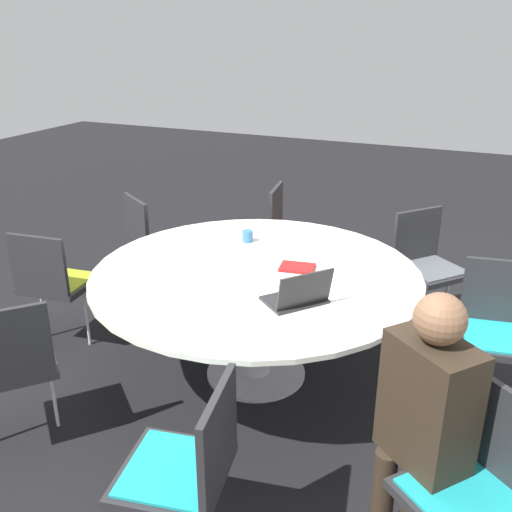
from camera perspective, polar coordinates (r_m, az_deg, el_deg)
ground_plane at (r=3.84m, az=0.00°, el=-11.66°), size 16.00×16.00×0.00m
conference_table at (r=3.52m, az=0.00°, el=-3.11°), size 2.01×2.01×0.74m
chair_0 at (r=2.47m, az=21.49°, el=-20.23°), size 0.60×0.61×0.88m
chair_1 at (r=3.60m, az=23.10°, el=-6.24°), size 0.49×0.50×0.88m
chair_2 at (r=4.38m, az=16.67°, el=-0.31°), size 0.61×0.60×0.88m
chair_3 at (r=4.87m, az=3.45°, el=2.89°), size 0.50×0.48×0.88m
chair_4 at (r=4.71m, az=-10.27°, el=1.88°), size 0.59×0.60×0.88m
chair_5 at (r=4.13m, az=-19.64°, el=-2.06°), size 0.47×0.48×0.88m
chair_6 at (r=3.25m, az=-23.35°, el=-9.48°), size 0.61×0.61×0.88m
chair_7 at (r=2.41m, az=-6.78°, el=-19.77°), size 0.51×0.49×0.88m
person_0 at (r=2.42m, az=16.50°, el=-14.62°), size 0.40×0.42×1.23m
laptop at (r=3.06m, az=4.29°, el=-3.96°), size 0.40×0.39×0.21m
spiral_notebook at (r=3.51m, az=4.15°, el=-1.15°), size 0.18×0.23×0.02m
coffee_cup at (r=3.94m, az=-0.85°, el=1.99°), size 0.08×0.08×0.08m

